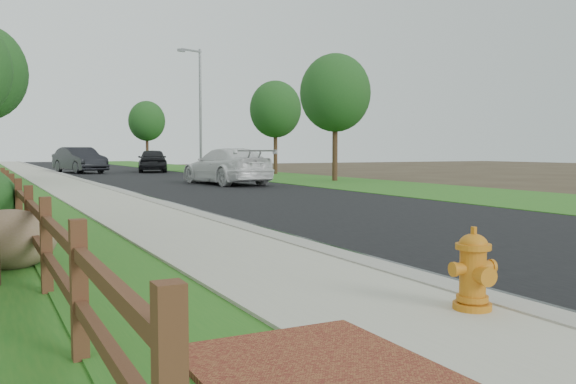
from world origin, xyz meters
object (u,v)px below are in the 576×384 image
ranch_fence (23,211)px  dark_car_mid (152,160)px  white_suv (227,166)px  fire_hydrant (473,272)px  streetlight (199,104)px

ranch_fence → dark_car_mid: bearing=72.0°
dark_car_mid → white_suv: bearing=100.1°
ranch_fence → white_suv: size_ratio=2.98×
ranch_fence → dark_car_mid: dark_car_mid is taller
fire_hydrant → streetlight: size_ratio=0.10×
white_suv → streetlight: size_ratio=0.71×
ranch_fence → fire_hydrant: bearing=-61.4°
white_suv → fire_hydrant: bearing=68.3°
streetlight → ranch_fence: bearing=-114.3°
ranch_fence → streetlight: streetlight is taller
ranch_fence → streetlight: size_ratio=2.11×
fire_hydrant → dark_car_mid: 39.23m
white_suv → streetlight: 12.34m
white_suv → ranch_fence: bearing=52.1°
ranch_fence → white_suv: white_suv is taller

